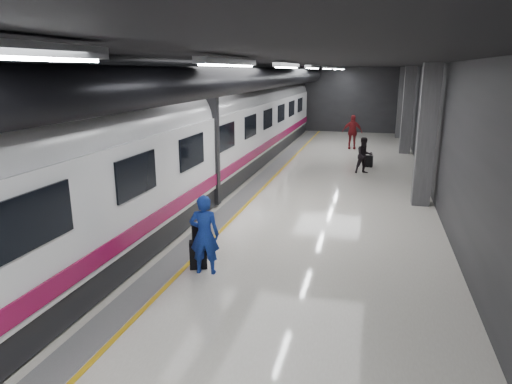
% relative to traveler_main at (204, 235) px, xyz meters
% --- Properties ---
extents(ground, '(40.00, 40.00, 0.00)m').
position_rel_traveler_main_xyz_m(ground, '(0.41, 4.75, -0.88)').
color(ground, silver).
rests_on(ground, ground).
extents(platform_hall, '(10.02, 40.02, 4.51)m').
position_rel_traveler_main_xyz_m(platform_hall, '(0.13, 5.71, 2.66)').
color(platform_hall, black).
rests_on(platform_hall, ground).
extents(train, '(3.05, 38.00, 4.05)m').
position_rel_traveler_main_xyz_m(train, '(-2.83, 4.75, 1.19)').
color(train, black).
rests_on(train, ground).
extents(traveler_main, '(0.70, 0.52, 1.75)m').
position_rel_traveler_main_xyz_m(traveler_main, '(0.00, 0.00, 0.00)').
color(traveler_main, '#162EAB').
rests_on(traveler_main, ground).
extents(suitcase_main, '(0.45, 0.37, 0.63)m').
position_rel_traveler_main_xyz_m(suitcase_main, '(-0.24, 0.20, -0.56)').
color(suitcase_main, black).
rests_on(suitcase_main, ground).
extents(shoulder_bag, '(0.32, 0.27, 0.38)m').
position_rel_traveler_main_xyz_m(shoulder_bag, '(-0.23, 0.23, -0.06)').
color(shoulder_bag, black).
rests_on(shoulder_bag, suitcase_main).
extents(traveler_far_a, '(0.92, 0.84, 1.54)m').
position_rel_traveler_main_xyz_m(traveler_far_a, '(3.00, 11.05, -0.10)').
color(traveler_far_a, black).
rests_on(traveler_far_a, ground).
extents(traveler_far_b, '(1.15, 0.57, 1.89)m').
position_rel_traveler_main_xyz_m(traveler_far_b, '(2.15, 17.43, 0.07)').
color(traveler_far_b, maroon).
rests_on(traveler_far_b, ground).
extents(suitcase_far, '(0.39, 0.28, 0.52)m').
position_rel_traveler_main_xyz_m(suitcase_far, '(3.19, 12.50, -0.61)').
color(suitcase_far, black).
rests_on(suitcase_far, ground).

